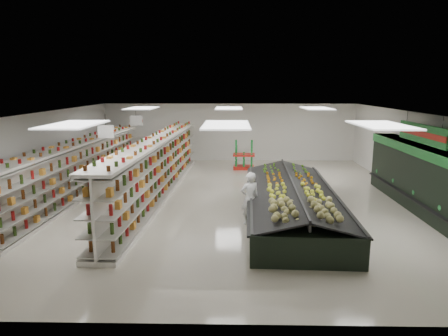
{
  "coord_description": "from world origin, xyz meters",
  "views": [
    {
      "loc": [
        0.16,
        -14.37,
        4.14
      ],
      "look_at": [
        -0.15,
        0.18,
        1.16
      ],
      "focal_mm": 32.0,
      "sensor_mm": 36.0,
      "label": 1
    }
  ],
  "objects_px": {
    "gondola_left": "(82,170)",
    "shopper_background": "(150,164)",
    "soda_endcap": "(244,156)",
    "shopper_main": "(250,198)",
    "produce_island": "(291,200)",
    "gondola_center": "(158,169)"
  },
  "relations": [
    {
      "from": "produce_island",
      "to": "soda_endcap",
      "type": "xyz_separation_m",
      "value": [
        -1.33,
        7.47,
        0.14
      ]
    },
    {
      "from": "produce_island",
      "to": "soda_endcap",
      "type": "relative_size",
      "value": 5.74
    },
    {
      "from": "gondola_left",
      "to": "gondola_center",
      "type": "xyz_separation_m",
      "value": [
        3.02,
        -0.12,
        0.07
      ]
    },
    {
      "from": "gondola_left",
      "to": "soda_endcap",
      "type": "relative_size",
      "value": 8.59
    },
    {
      "from": "gondola_left",
      "to": "shopper_main",
      "type": "relative_size",
      "value": 7.35
    },
    {
      "from": "gondola_center",
      "to": "produce_island",
      "type": "bearing_deg",
      "value": -24.58
    },
    {
      "from": "produce_island",
      "to": "shopper_main",
      "type": "xyz_separation_m",
      "value": [
        -1.39,
        -0.81,
        0.28
      ]
    },
    {
      "from": "gondola_left",
      "to": "shopper_main",
      "type": "distance_m",
      "value": 7.25
    },
    {
      "from": "gondola_left",
      "to": "soda_endcap",
      "type": "height_order",
      "value": "gondola_left"
    },
    {
      "from": "soda_endcap",
      "to": "shopper_main",
      "type": "xyz_separation_m",
      "value": [
        -0.06,
        -8.28,
        0.14
      ]
    },
    {
      "from": "soda_endcap",
      "to": "shopper_background",
      "type": "xyz_separation_m",
      "value": [
        -4.14,
        -3.1,
        0.18
      ]
    },
    {
      "from": "gondola_left",
      "to": "soda_endcap",
      "type": "bearing_deg",
      "value": 39.77
    },
    {
      "from": "shopper_main",
      "to": "shopper_background",
      "type": "height_order",
      "value": "shopper_background"
    },
    {
      "from": "shopper_background",
      "to": "soda_endcap",
      "type": "bearing_deg",
      "value": -36.65
    },
    {
      "from": "gondola_left",
      "to": "soda_endcap",
      "type": "xyz_separation_m",
      "value": [
        6.46,
        4.87,
        -0.27
      ]
    },
    {
      "from": "soda_endcap",
      "to": "shopper_background",
      "type": "bearing_deg",
      "value": -143.21
    },
    {
      "from": "gondola_left",
      "to": "shopper_background",
      "type": "relative_size",
      "value": 6.97
    },
    {
      "from": "gondola_left",
      "to": "shopper_background",
      "type": "bearing_deg",
      "value": 40.2
    },
    {
      "from": "shopper_main",
      "to": "soda_endcap",
      "type": "bearing_deg",
      "value": -112.46
    },
    {
      "from": "produce_island",
      "to": "shopper_background",
      "type": "relative_size",
      "value": 4.65
    },
    {
      "from": "produce_island",
      "to": "gondola_left",
      "type": "bearing_deg",
      "value": 161.58
    },
    {
      "from": "gondola_center",
      "to": "produce_island",
      "type": "relative_size",
      "value": 1.6
    }
  ]
}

